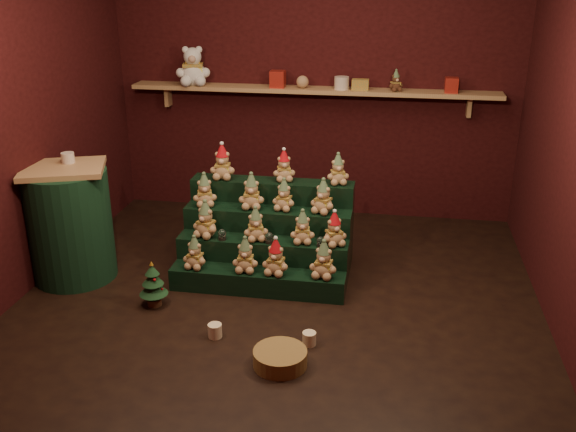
% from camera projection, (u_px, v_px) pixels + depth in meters
% --- Properties ---
extents(ground, '(4.00, 4.00, 0.00)m').
position_uv_depth(ground, '(278.00, 301.00, 4.99)').
color(ground, black).
rests_on(ground, ground).
extents(back_wall, '(4.00, 0.10, 2.80)m').
position_uv_depth(back_wall, '(315.00, 77.00, 6.36)').
color(back_wall, black).
rests_on(back_wall, ground).
extents(front_wall, '(4.00, 0.10, 2.80)m').
position_uv_depth(front_wall, '(185.00, 240.00, 2.60)').
color(front_wall, black).
rests_on(front_wall, ground).
extents(left_wall, '(0.10, 4.00, 2.80)m').
position_uv_depth(left_wall, '(8.00, 114.00, 4.80)').
color(left_wall, black).
rests_on(left_wall, ground).
extents(back_shelf, '(3.60, 0.26, 0.24)m').
position_uv_depth(back_shelf, '(312.00, 91.00, 6.23)').
color(back_shelf, tan).
rests_on(back_shelf, ground).
extents(riser_tier_front, '(1.40, 0.22, 0.18)m').
position_uv_depth(riser_tier_front, '(257.00, 281.00, 5.10)').
color(riser_tier_front, black).
rests_on(riser_tier_front, ground).
extents(riser_tier_midfront, '(1.40, 0.22, 0.36)m').
position_uv_depth(riser_tier_midfront, '(263.00, 260.00, 5.27)').
color(riser_tier_midfront, black).
rests_on(riser_tier_midfront, ground).
extents(riser_tier_midback, '(1.40, 0.22, 0.54)m').
position_uv_depth(riser_tier_midback, '(268.00, 239.00, 5.43)').
color(riser_tier_midback, black).
rests_on(riser_tier_midback, ground).
extents(riser_tier_back, '(1.40, 0.22, 0.72)m').
position_uv_depth(riser_tier_back, '(273.00, 220.00, 5.60)').
color(riser_tier_back, black).
rests_on(riser_tier_back, ground).
extents(teddy_0, '(0.22, 0.20, 0.27)m').
position_uv_depth(teddy_0, '(195.00, 252.00, 5.08)').
color(teddy_0, tan).
rests_on(teddy_0, riser_tier_front).
extents(teddy_1, '(0.21, 0.19, 0.28)m').
position_uv_depth(teddy_1, '(245.00, 255.00, 5.02)').
color(teddy_1, tan).
rests_on(teddy_1, riser_tier_front).
extents(teddy_2, '(0.23, 0.22, 0.29)m').
position_uv_depth(teddy_2, '(276.00, 257.00, 4.97)').
color(teddy_2, tan).
rests_on(teddy_2, riser_tier_front).
extents(teddy_3, '(0.24, 0.22, 0.30)m').
position_uv_depth(teddy_3, '(324.00, 259.00, 4.92)').
color(teddy_3, tan).
rests_on(teddy_3, riser_tier_front).
extents(teddy_4, '(0.27, 0.25, 0.30)m').
position_uv_depth(teddy_4, '(206.00, 219.00, 5.20)').
color(teddy_4, tan).
rests_on(teddy_4, riser_tier_midfront).
extents(teddy_5, '(0.25, 0.23, 0.28)m').
position_uv_depth(teddy_5, '(256.00, 224.00, 5.14)').
color(teddy_5, tan).
rests_on(teddy_5, riser_tier_midfront).
extents(teddy_6, '(0.22, 0.20, 0.27)m').
position_uv_depth(teddy_6, '(303.00, 227.00, 5.09)').
color(teddy_6, tan).
rests_on(teddy_6, riser_tier_midfront).
extents(teddy_7, '(0.26, 0.26, 0.28)m').
position_uv_depth(teddy_7, '(334.00, 229.00, 5.05)').
color(teddy_7, tan).
rests_on(teddy_7, riser_tier_midfront).
extents(teddy_8, '(0.25, 0.23, 0.28)m').
position_uv_depth(teddy_8, '(205.00, 190.00, 5.37)').
color(teddy_8, tan).
rests_on(teddy_8, riser_tier_midback).
extents(teddy_9, '(0.23, 0.22, 0.30)m').
position_uv_depth(teddy_9, '(251.00, 191.00, 5.31)').
color(teddy_9, tan).
rests_on(teddy_9, riser_tier_midback).
extents(teddy_10, '(0.22, 0.20, 0.26)m').
position_uv_depth(teddy_10, '(284.00, 195.00, 5.28)').
color(teddy_10, tan).
rests_on(teddy_10, riser_tier_midback).
extents(teddy_11, '(0.26, 0.25, 0.29)m').
position_uv_depth(teddy_11, '(323.00, 196.00, 5.21)').
color(teddy_11, tan).
rests_on(teddy_11, riser_tier_midback).
extents(teddy_12, '(0.23, 0.21, 0.30)m').
position_uv_depth(teddy_12, '(222.00, 162.00, 5.47)').
color(teddy_12, tan).
rests_on(teddy_12, riser_tier_back).
extents(teddy_13, '(0.23, 0.22, 0.26)m').
position_uv_depth(teddy_13, '(284.00, 166.00, 5.42)').
color(teddy_13, tan).
rests_on(teddy_13, riser_tier_back).
extents(teddy_14, '(0.23, 0.22, 0.26)m').
position_uv_depth(teddy_14, '(338.00, 169.00, 5.34)').
color(teddy_14, tan).
rests_on(teddy_14, riser_tier_back).
extents(snow_globe_a, '(0.07, 0.07, 0.09)m').
position_uv_depth(snow_globe_a, '(222.00, 234.00, 5.18)').
color(snow_globe_a, black).
rests_on(snow_globe_a, riser_tier_midfront).
extents(snow_globe_b, '(0.07, 0.07, 0.09)m').
position_uv_depth(snow_globe_b, '(269.00, 238.00, 5.12)').
color(snow_globe_b, black).
rests_on(snow_globe_b, riser_tier_midfront).
extents(snow_globe_c, '(0.06, 0.06, 0.08)m').
position_uv_depth(snow_globe_c, '(320.00, 242.00, 5.06)').
color(snow_globe_c, black).
rests_on(snow_globe_c, riser_tier_midfront).
extents(side_table, '(0.77, 0.71, 0.96)m').
position_uv_depth(side_table, '(70.00, 224.00, 5.21)').
color(side_table, tan).
rests_on(side_table, ground).
extents(table_ornament, '(0.10, 0.10, 0.08)m').
position_uv_depth(table_ornament, '(68.00, 158.00, 5.11)').
color(table_ornament, beige).
rests_on(table_ornament, side_table).
extents(mini_christmas_tree, '(0.22, 0.22, 0.37)m').
position_uv_depth(mini_christmas_tree, '(153.00, 284.00, 4.86)').
color(mini_christmas_tree, '#4A2C1A').
rests_on(mini_christmas_tree, ground).
extents(mug_left, '(0.10, 0.10, 0.10)m').
position_uv_depth(mug_left, '(215.00, 331.00, 4.49)').
color(mug_left, beige).
rests_on(mug_left, ground).
extents(mug_right, '(0.10, 0.10, 0.10)m').
position_uv_depth(mug_right, '(309.00, 339.00, 4.40)').
color(mug_right, beige).
rests_on(mug_right, ground).
extents(wicker_basket, '(0.40, 0.40, 0.11)m').
position_uv_depth(wicker_basket, '(280.00, 358.00, 4.17)').
color(wicker_basket, olive).
rests_on(wicker_basket, ground).
extents(white_bear, '(0.40, 0.38, 0.47)m').
position_uv_depth(white_bear, '(193.00, 61.00, 6.29)').
color(white_bear, silver).
rests_on(white_bear, back_shelf).
extents(brown_bear, '(0.18, 0.18, 0.20)m').
position_uv_depth(brown_bear, '(396.00, 81.00, 6.03)').
color(brown_bear, '#532B1B').
rests_on(brown_bear, back_shelf).
extents(gift_tin_red_a, '(0.14, 0.14, 0.16)m').
position_uv_depth(gift_tin_red_a, '(278.00, 79.00, 6.23)').
color(gift_tin_red_a, '#A52419').
rests_on(gift_tin_red_a, back_shelf).
extents(gift_tin_cream, '(0.14, 0.14, 0.12)m').
position_uv_depth(gift_tin_cream, '(342.00, 83.00, 6.14)').
color(gift_tin_cream, beige).
rests_on(gift_tin_cream, back_shelf).
extents(gift_tin_red_b, '(0.12, 0.12, 0.14)m').
position_uv_depth(gift_tin_red_b, '(451.00, 85.00, 5.97)').
color(gift_tin_red_b, '#A52419').
rests_on(gift_tin_red_b, back_shelf).
extents(shelf_plush_ball, '(0.12, 0.12, 0.12)m').
position_uv_depth(shelf_plush_ball, '(303.00, 82.00, 6.20)').
color(shelf_plush_ball, tan).
rests_on(shelf_plush_ball, back_shelf).
extents(scarf_gift_box, '(0.16, 0.10, 0.10)m').
position_uv_depth(scarf_gift_box, '(360.00, 85.00, 6.11)').
color(scarf_gift_box, orange).
rests_on(scarf_gift_box, back_shelf).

